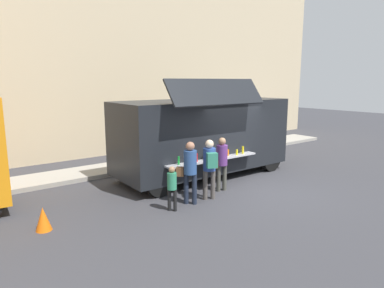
# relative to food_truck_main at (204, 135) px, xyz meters

# --- Properties ---
(ground_plane) EXTENTS (60.00, 60.00, 0.00)m
(ground_plane) POSITION_rel_food_truck_main_xyz_m (0.36, -2.30, -1.49)
(ground_plane) COLOR #38383D
(curb_strip) EXTENTS (28.00, 1.60, 0.15)m
(curb_strip) POSITION_rel_food_truck_main_xyz_m (-4.00, 2.62, -1.42)
(curb_strip) COLOR #9E998E
(curb_strip) RESTS_ON ground
(building_behind) EXTENTS (32.00, 2.40, 9.83)m
(building_behind) POSITION_rel_food_truck_main_xyz_m (-3.00, 6.52, 3.43)
(building_behind) COLOR beige
(building_behind) RESTS_ON ground
(food_truck_main) EXTENTS (6.33, 2.99, 3.43)m
(food_truck_main) POSITION_rel_food_truck_main_xyz_m (0.00, 0.00, 0.00)
(food_truck_main) COLOR black
(food_truck_main) RESTS_ON ground
(traffic_cone_orange) EXTENTS (0.36, 0.36, 0.55)m
(traffic_cone_orange) POSITION_rel_food_truck_main_xyz_m (-5.81, -1.36, -1.22)
(traffic_cone_orange) COLOR orange
(traffic_cone_orange) RESTS_ON ground
(trash_bin) EXTENTS (0.60, 0.60, 1.02)m
(trash_bin) POSITION_rel_food_truck_main_xyz_m (3.89, 2.32, -0.98)
(trash_bin) COLOR #2D5D38
(trash_bin) RESTS_ON ground
(customer_front_ordering) EXTENTS (0.55, 0.34, 1.67)m
(customer_front_ordering) POSITION_rel_food_truck_main_xyz_m (-0.67, -1.69, -0.50)
(customer_front_ordering) COLOR #48483F
(customer_front_ordering) RESTS_ON ground
(customer_mid_with_backpack) EXTENTS (0.46, 0.57, 1.74)m
(customer_mid_with_backpack) POSITION_rel_food_truck_main_xyz_m (-1.48, -2.08, -0.43)
(customer_mid_with_backpack) COLOR #504A45
(customer_mid_with_backpack) RESTS_ON ground
(customer_rear_waiting) EXTENTS (0.49, 0.51, 1.75)m
(customer_rear_waiting) POSITION_rel_food_truck_main_xyz_m (-2.13, -2.01, -0.45)
(customer_rear_waiting) COLOR #1C2435
(customer_rear_waiting) RESTS_ON ground
(child_near_queue) EXTENTS (0.24, 0.24, 1.20)m
(child_near_queue) POSITION_rel_food_truck_main_xyz_m (-2.81, -2.15, -0.78)
(child_near_queue) COLOR black
(child_near_queue) RESTS_ON ground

